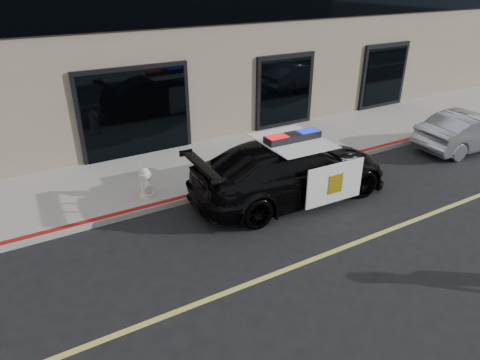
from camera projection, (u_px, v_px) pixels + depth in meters
ground at (299, 265)px, 8.61m from camera, size 120.00×120.00×0.00m
sidewalk_n at (192, 168)px, 12.67m from camera, size 60.00×3.50×0.15m
police_car at (291, 169)px, 10.90m from camera, size 2.63×5.46×1.74m
silver_sedan at (471, 131)px, 13.96m from camera, size 1.99×4.07×1.27m
fire_hydrant at (146, 183)px, 10.75m from camera, size 0.37×0.52×0.82m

